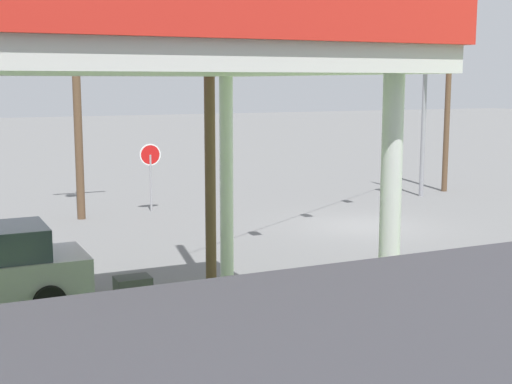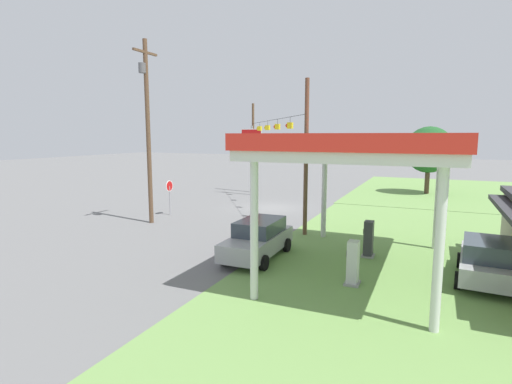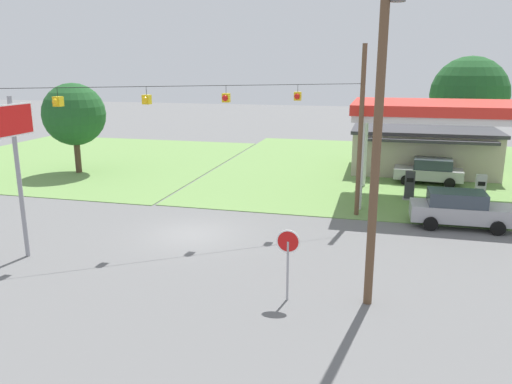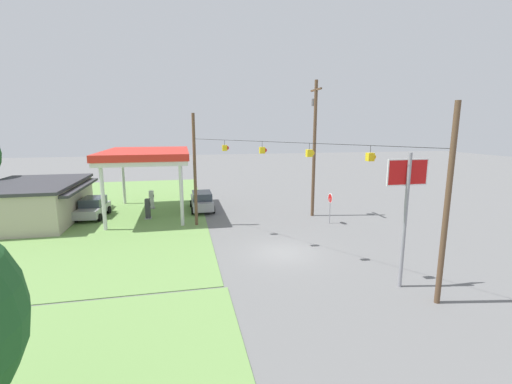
{
  "view_description": "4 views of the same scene",
  "coord_description": "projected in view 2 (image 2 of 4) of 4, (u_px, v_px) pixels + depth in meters",
  "views": [
    {
      "loc": [
        12.96,
        19.58,
        4.76
      ],
      "look_at": [
        5.76,
        3.9,
        2.07
      ],
      "focal_mm": 50.0,
      "sensor_mm": 36.0,
      "label": 1
    },
    {
      "loc": [
        28.97,
        11.59,
        5.69
      ],
      "look_at": [
        4.4,
        0.59,
        1.87
      ],
      "focal_mm": 28.0,
      "sensor_mm": 36.0,
      "label": 2
    },
    {
      "loc": [
        8.44,
        -20.97,
        7.72
      ],
      "look_at": [
        2.48,
        2.59,
        1.57
      ],
      "focal_mm": 35.0,
      "sensor_mm": 36.0,
      "label": 3
    },
    {
      "loc": [
        -19.5,
        5.92,
        7.73
      ],
      "look_at": [
        6.0,
        0.42,
        2.79
      ],
      "focal_mm": 24.0,
      "sensor_mm": 36.0,
      "label": 4
    }
  ],
  "objects": [
    {
      "name": "car_at_pumps_rear",
      "position": [
        487.0,
        260.0,
        15.43
      ],
      "size": [
        4.53,
        2.36,
        1.74
      ],
      "rotation": [
        0.0,
        0.0,
        3.07
      ],
      "color": "#9E9EA3",
      "rests_on": "ground"
    },
    {
      "name": "fuel_pump_far",
      "position": [
        353.0,
        264.0,
        15.18
      ],
      "size": [
        0.71,
        0.56,
        1.74
      ],
      "color": "gray",
      "rests_on": "ground"
    },
    {
      "name": "tree_west_verge",
      "position": [
        429.0,
        150.0,
        38.58
      ],
      "size": [
        4.48,
        4.48,
        6.57
      ],
      "color": "#4C3828",
      "rests_on": "ground"
    },
    {
      "name": "signal_span_gantry",
      "position": [
        272.0,
        147.0,
        30.99
      ],
      "size": [
        15.01,
        10.24,
        8.8
      ],
      "color": "brown",
      "rests_on": "ground"
    },
    {
      "name": "utility_pole_main",
      "position": [
        147.0,
        123.0,
        25.32
      ],
      "size": [
        2.2,
        0.44,
        11.61
      ],
      "color": "brown",
      "rests_on": "ground"
    },
    {
      "name": "gas_station_canopy",
      "position": [
        366.0,
        146.0,
        16.31
      ],
      "size": [
        10.82,
        7.15,
        5.76
      ],
      "color": "silver",
      "rests_on": "ground"
    },
    {
      "name": "stop_sign_overhead",
      "position": [
        252.0,
        146.0,
        37.78
      ],
      "size": [
        0.22,
        2.11,
        6.6
      ],
      "color": "gray",
      "rests_on": "ground"
    },
    {
      "name": "stop_sign_roadside",
      "position": [
        170.0,
        190.0,
        28.58
      ],
      "size": [
        0.8,
        0.08,
        2.5
      ],
      "rotation": [
        0.0,
        0.0,
        3.14
      ],
      "color": "#99999E",
      "rests_on": "ground"
    },
    {
      "name": "fuel_pump_near",
      "position": [
        368.0,
        240.0,
        18.68
      ],
      "size": [
        0.71,
        0.56,
        1.74
      ],
      "color": "gray",
      "rests_on": "ground"
    },
    {
      "name": "grass_verge_opposite_corner",
      "position": [
        481.0,
        193.0,
        39.65
      ],
      "size": [
        24.0,
        24.0,
        0.04
      ],
      "primitive_type": "cube",
      "color": "#6B934C",
      "rests_on": "ground"
    },
    {
      "name": "ground_plane",
      "position": [
        272.0,
        208.0,
        31.66
      ],
      "size": [
        160.0,
        160.0,
        0.0
      ],
      "primitive_type": "plane",
      "color": "slate"
    },
    {
      "name": "car_at_pumps_front",
      "position": [
        258.0,
        238.0,
        18.61
      ],
      "size": [
        4.87,
        2.16,
        1.79
      ],
      "rotation": [
        0.0,
        0.0,
        0.01
      ],
      "color": "#9E9EA3",
      "rests_on": "ground"
    }
  ]
}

